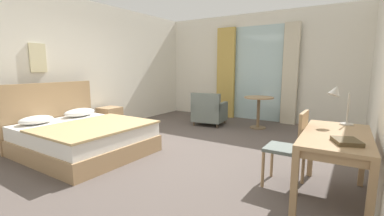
{
  "coord_description": "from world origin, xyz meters",
  "views": [
    {
      "loc": [
        2.36,
        -3.34,
        1.41
      ],
      "look_at": [
        0.14,
        0.13,
        0.76
      ],
      "focal_mm": 24.31,
      "sensor_mm": 36.0,
      "label": 1
    }
  ],
  "objects_px": {
    "nightstand": "(110,119)",
    "desk_lamp": "(338,96)",
    "closed_book": "(347,141)",
    "armchair_by_window": "(209,112)",
    "desk_chair": "(292,145)",
    "bed": "(82,136)",
    "writing_desk": "(336,142)",
    "round_cafe_table": "(259,105)",
    "framed_picture": "(38,58)"
  },
  "relations": [
    {
      "from": "bed",
      "to": "desk_lamp",
      "type": "xyz_separation_m",
      "value": [
        3.61,
        0.86,
        0.8
      ]
    },
    {
      "from": "bed",
      "to": "round_cafe_table",
      "type": "height_order",
      "value": "bed"
    },
    {
      "from": "armchair_by_window",
      "to": "desk_chair",
      "type": "bearing_deg",
      "value": -45.0
    },
    {
      "from": "closed_book",
      "to": "armchair_by_window",
      "type": "height_order",
      "value": "armchair_by_window"
    },
    {
      "from": "desk_chair",
      "to": "framed_picture",
      "type": "relative_size",
      "value": 1.77
    },
    {
      "from": "armchair_by_window",
      "to": "framed_picture",
      "type": "relative_size",
      "value": 1.55
    },
    {
      "from": "nightstand",
      "to": "bed",
      "type": "bearing_deg",
      "value": -56.82
    },
    {
      "from": "bed",
      "to": "desk_lamp",
      "type": "height_order",
      "value": "desk_lamp"
    },
    {
      "from": "closed_book",
      "to": "nightstand",
      "type": "bearing_deg",
      "value": 143.2
    },
    {
      "from": "writing_desk",
      "to": "closed_book",
      "type": "height_order",
      "value": "closed_book"
    },
    {
      "from": "nightstand",
      "to": "armchair_by_window",
      "type": "relative_size",
      "value": 0.65
    },
    {
      "from": "desk_chair",
      "to": "framed_picture",
      "type": "height_order",
      "value": "framed_picture"
    },
    {
      "from": "bed",
      "to": "round_cafe_table",
      "type": "xyz_separation_m",
      "value": [
        1.89,
        3.31,
        0.26
      ]
    },
    {
      "from": "round_cafe_table",
      "to": "framed_picture",
      "type": "distance_m",
      "value": 4.61
    },
    {
      "from": "nightstand",
      "to": "framed_picture",
      "type": "xyz_separation_m",
      "value": [
        -0.29,
        -1.31,
        1.32
      ]
    },
    {
      "from": "bed",
      "to": "writing_desk",
      "type": "height_order",
      "value": "bed"
    },
    {
      "from": "nightstand",
      "to": "desk_lamp",
      "type": "distance_m",
      "value": 4.56
    },
    {
      "from": "writing_desk",
      "to": "bed",
      "type": "bearing_deg",
      "value": -173.55
    },
    {
      "from": "desk_lamp",
      "to": "framed_picture",
      "type": "xyz_separation_m",
      "value": [
        -4.75,
        -0.87,
        0.5
      ]
    },
    {
      "from": "bed",
      "to": "nightstand",
      "type": "relative_size",
      "value": 3.8
    },
    {
      "from": "round_cafe_table",
      "to": "framed_picture",
      "type": "height_order",
      "value": "framed_picture"
    },
    {
      "from": "nightstand",
      "to": "writing_desk",
      "type": "bearing_deg",
      "value": -11.23
    },
    {
      "from": "bed",
      "to": "writing_desk",
      "type": "relative_size",
      "value": 1.51
    },
    {
      "from": "desk_lamp",
      "to": "framed_picture",
      "type": "distance_m",
      "value": 4.85
    },
    {
      "from": "armchair_by_window",
      "to": "bed",
      "type": "bearing_deg",
      "value": -104.53
    },
    {
      "from": "desk_chair",
      "to": "writing_desk",
      "type": "bearing_deg",
      "value": -16.36
    },
    {
      "from": "desk_chair",
      "to": "desk_lamp",
      "type": "bearing_deg",
      "value": 38.0
    },
    {
      "from": "nightstand",
      "to": "desk_chair",
      "type": "xyz_separation_m",
      "value": [
        4.05,
        -0.76,
        0.26
      ]
    },
    {
      "from": "armchair_by_window",
      "to": "nightstand",
      "type": "bearing_deg",
      "value": -134.28
    },
    {
      "from": "desk_chair",
      "to": "desk_lamp",
      "type": "distance_m",
      "value": 0.76
    },
    {
      "from": "bed",
      "to": "nightstand",
      "type": "bearing_deg",
      "value": 123.18
    },
    {
      "from": "framed_picture",
      "to": "desk_chair",
      "type": "bearing_deg",
      "value": 7.19
    },
    {
      "from": "closed_book",
      "to": "armchair_by_window",
      "type": "bearing_deg",
      "value": 113.96
    },
    {
      "from": "desk_chair",
      "to": "armchair_by_window",
      "type": "distance_m",
      "value": 3.44
    },
    {
      "from": "nightstand",
      "to": "round_cafe_table",
      "type": "xyz_separation_m",
      "value": [
        2.75,
        2.0,
        0.28
      ]
    },
    {
      "from": "writing_desk",
      "to": "desk_lamp",
      "type": "distance_m",
      "value": 0.62
    },
    {
      "from": "writing_desk",
      "to": "desk_lamp",
      "type": "xyz_separation_m",
      "value": [
        -0.05,
        0.45,
        0.43
      ]
    },
    {
      "from": "closed_book",
      "to": "armchair_by_window",
      "type": "relative_size",
      "value": 0.3
    },
    {
      "from": "desk_chair",
      "to": "framed_picture",
      "type": "bearing_deg",
      "value": -172.81
    },
    {
      "from": "desk_chair",
      "to": "nightstand",
      "type": "bearing_deg",
      "value": 169.36
    },
    {
      "from": "nightstand",
      "to": "closed_book",
      "type": "height_order",
      "value": "closed_book"
    },
    {
      "from": "bed",
      "to": "nightstand",
      "type": "xyz_separation_m",
      "value": [
        -0.85,
        1.31,
        -0.02
      ]
    },
    {
      "from": "bed",
      "to": "armchair_by_window",
      "type": "distance_m",
      "value": 3.07
    },
    {
      "from": "nightstand",
      "to": "closed_book",
      "type": "relative_size",
      "value": 2.17
    },
    {
      "from": "armchair_by_window",
      "to": "framed_picture",
      "type": "distance_m",
      "value": 3.75
    },
    {
      "from": "armchair_by_window",
      "to": "round_cafe_table",
      "type": "distance_m",
      "value": 1.19
    },
    {
      "from": "desk_chair",
      "to": "round_cafe_table",
      "type": "relative_size",
      "value": 1.25
    },
    {
      "from": "nightstand",
      "to": "writing_desk",
      "type": "distance_m",
      "value": 4.61
    },
    {
      "from": "nightstand",
      "to": "round_cafe_table",
      "type": "height_order",
      "value": "round_cafe_table"
    },
    {
      "from": "armchair_by_window",
      "to": "desk_lamp",
      "type": "bearing_deg",
      "value": -36.66
    }
  ]
}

